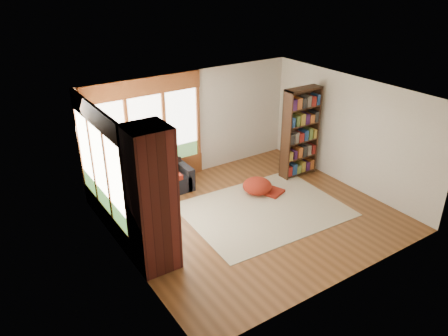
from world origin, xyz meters
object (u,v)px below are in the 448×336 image
brick_chimney (152,200)px  bookshelf (300,133)px  dog_tan (150,172)px  area_rug (264,210)px  pouf (257,185)px  sectional_sofa (133,195)px  dog_brindle (121,187)px

brick_chimney → bookshelf: (4.54, 1.33, -0.19)m
bookshelf → dog_tan: (-3.72, 0.59, -0.29)m
brick_chimney → area_rug: 3.06m
area_rug → pouf: (0.33, 0.69, 0.19)m
bookshelf → pouf: bearing=-170.7°
brick_chimney → sectional_sofa: 2.32m
pouf → dog_tan: 2.49m
brick_chimney → dog_brindle: (0.08, 1.70, -0.53)m
pouf → dog_brindle: 3.11m
brick_chimney → pouf: (3.08, 1.09, -1.11)m
pouf → dog_brindle: (-3.00, 0.61, 0.58)m
dog_brindle → brick_chimney: bearing=178.9°
brick_chimney → area_rug: (2.75, 0.40, -1.29)m
brick_chimney → area_rug: bearing=8.3°
brick_chimney → bookshelf: size_ratio=1.17×
area_rug → bookshelf: bookshelf is taller
area_rug → dog_tan: dog_tan is taller
sectional_sofa → bookshelf: size_ratio=0.99×
dog_tan → dog_brindle: size_ratio=1.33×
dog_tan → sectional_sofa: bearing=136.2°
brick_chimney → bookshelf: 4.73m
sectional_sofa → pouf: size_ratio=3.27×
brick_chimney → bookshelf: bearing=16.3°
area_rug → bookshelf: (1.79, 0.93, 1.10)m
sectional_sofa → dog_brindle: size_ratio=2.53×
area_rug → dog_tan: 2.59m
area_rug → pouf: pouf is taller
sectional_sofa → area_rug: size_ratio=0.67×
sectional_sofa → bookshelf: bearing=-10.8°
bookshelf → sectional_sofa: bearing=170.1°
bookshelf → dog_brindle: bearing=175.3°
brick_chimney → sectional_sofa: (0.45, 2.05, -1.00)m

